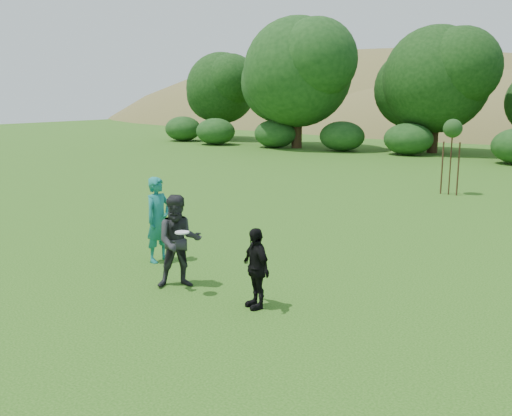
% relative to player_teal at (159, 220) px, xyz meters
% --- Properties ---
extents(ground, '(120.00, 120.00, 0.00)m').
position_rel_player_teal_xyz_m(ground, '(1.43, -1.18, -0.97)').
color(ground, '#19470C').
rests_on(ground, ground).
extents(player_teal, '(0.49, 0.72, 1.94)m').
position_rel_player_teal_xyz_m(player_teal, '(0.00, 0.00, 0.00)').
color(player_teal, '#19736B').
rests_on(player_teal, ground).
extents(player_grey, '(1.13, 1.13, 1.85)m').
position_rel_player_teal_xyz_m(player_grey, '(1.57, -1.06, -0.05)').
color(player_grey, '#28292B').
rests_on(player_grey, ground).
extents(player_black, '(0.92, 0.72, 1.46)m').
position_rel_player_teal_xyz_m(player_black, '(3.45, -1.13, -0.24)').
color(player_black, black).
rests_on(player_black, ground).
extents(frisbee, '(0.27, 0.27, 0.03)m').
position_rel_player_teal_xyz_m(frisbee, '(1.97, -1.40, 0.26)').
color(frisbee, white).
rests_on(frisbee, ground).
extents(sapling, '(0.70, 0.70, 2.85)m').
position_rel_player_teal_xyz_m(sapling, '(2.89, 12.63, 1.45)').
color(sapling, '#372215').
rests_on(sapling, ground).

